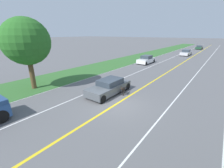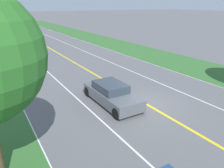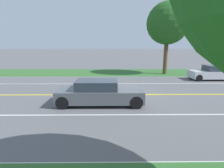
# 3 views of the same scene
# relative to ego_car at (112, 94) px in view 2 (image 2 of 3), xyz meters

# --- Properties ---
(ground_plane) EXTENTS (400.00, 400.00, 0.00)m
(ground_plane) POSITION_rel_ego_car_xyz_m (-1.84, 1.34, -0.64)
(ground_plane) COLOR #5B5B5E
(centre_divider_line) EXTENTS (0.18, 160.00, 0.01)m
(centre_divider_line) POSITION_rel_ego_car_xyz_m (-1.84, 1.34, -0.64)
(centre_divider_line) COLOR yellow
(centre_divider_line) RESTS_ON ground
(lane_edge_line_right) EXTENTS (0.14, 160.00, 0.01)m
(lane_edge_line_right) POSITION_rel_ego_car_xyz_m (5.16, 1.34, -0.64)
(lane_edge_line_right) COLOR white
(lane_edge_line_right) RESTS_ON ground
(lane_edge_line_left) EXTENTS (0.14, 160.00, 0.01)m
(lane_edge_line_left) POSITION_rel_ego_car_xyz_m (-8.84, 1.34, -0.64)
(lane_edge_line_left) COLOR white
(lane_edge_line_left) RESTS_ON ground
(lane_dash_same_dir) EXTENTS (0.10, 160.00, 0.01)m
(lane_dash_same_dir) POSITION_rel_ego_car_xyz_m (1.66, 1.34, -0.64)
(lane_dash_same_dir) COLOR white
(lane_dash_same_dir) RESTS_ON ground
(lane_dash_oncoming) EXTENTS (0.10, 160.00, 0.01)m
(lane_dash_oncoming) POSITION_rel_ego_car_xyz_m (-5.34, 1.34, -0.64)
(lane_dash_oncoming) COLOR white
(lane_dash_oncoming) RESTS_ON ground
(ego_car) EXTENTS (1.89, 4.67, 1.35)m
(ego_car) POSITION_rel_ego_car_xyz_m (0.00, 0.00, 0.00)
(ego_car) COLOR #51565B
(ego_car) RESTS_ON ground
(dog) EXTENTS (0.38, 1.10, 0.84)m
(dog) POSITION_rel_ego_car_xyz_m (-1.26, -0.46, -0.11)
(dog) COLOR black
(dog) RESTS_ON ground
(car_trailing_near) EXTENTS (1.84, 4.34, 1.44)m
(car_trailing_near) POSITION_rel_ego_car_xyz_m (3.57, -15.78, 0.02)
(car_trailing_near) COLOR white
(car_trailing_near) RESTS_ON ground
(car_trailing_mid) EXTENTS (1.88, 4.76, 1.42)m
(car_trailing_mid) POSITION_rel_ego_car_xyz_m (0.03, -31.68, 0.02)
(car_trailing_mid) COLOR silver
(car_trailing_mid) RESTS_ON ground
(car_trailing_far) EXTENTS (1.88, 4.46, 1.31)m
(car_trailing_far) POSITION_rel_ego_car_xyz_m (-0.25, -51.30, -0.03)
(car_trailing_far) COLOR #1E472D
(car_trailing_far) RESTS_ON ground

